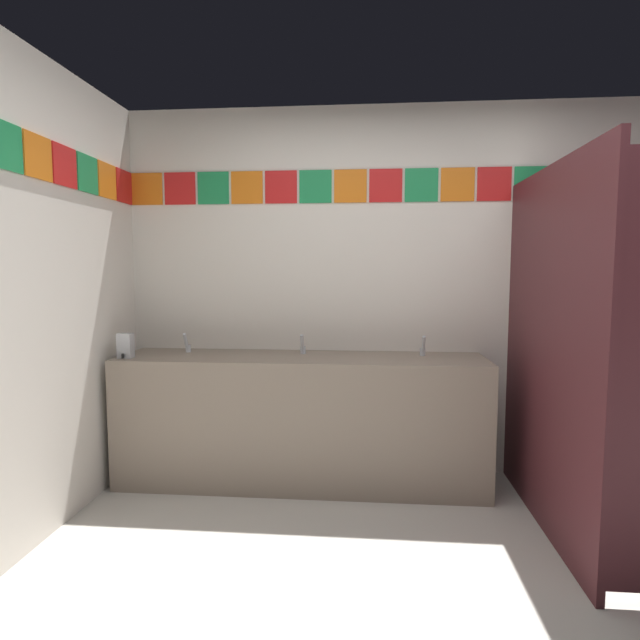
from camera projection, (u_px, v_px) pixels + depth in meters
name	position (u px, v px, depth m)	size (l,w,h in m)	color
ground_plane	(425.00, 626.00, 2.07)	(8.45, 8.45, 0.00)	#B2ADA3
wall_back	(401.00, 291.00, 3.64)	(3.84, 0.09, 2.53)	silver
vanity_counter	(301.00, 418.00, 3.46)	(2.40, 0.56, 0.85)	gray
faucet_left	(187.00, 345.00, 3.58)	(0.04, 0.10, 0.14)	silver
faucet_center	(303.00, 346.00, 3.50)	(0.04, 0.10, 0.14)	silver
faucet_right	(423.00, 348.00, 3.43)	(0.04, 0.10, 0.14)	silver
soap_dispenser	(126.00, 346.00, 3.35)	(0.09, 0.09, 0.16)	#B7BABF
stall_divider	(601.00, 358.00, 2.55)	(0.92, 1.49, 1.98)	#471E23
toilet	(610.00, 451.00, 3.20)	(0.39, 0.49, 0.74)	white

